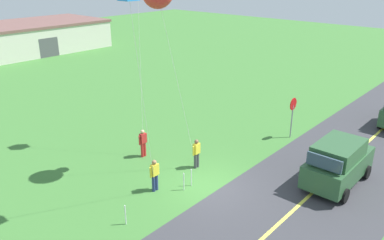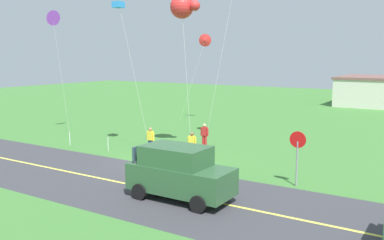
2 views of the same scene
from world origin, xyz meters
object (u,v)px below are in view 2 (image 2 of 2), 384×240
at_px(stop_sign, 298,148).
at_px(kite_pink_drift, 53,18).
at_px(kite_green_far, 205,41).
at_px(person_child_watcher, 192,145).
at_px(person_adult_companion, 150,139).
at_px(kite_yellow_high, 183,7).
at_px(car_suv_foreground, 179,172).
at_px(person_adult_near, 204,135).
at_px(kite_blue_mid, 118,1).

xyz_separation_m(stop_sign, kite_pink_drift, (-19.54, 2.94, 6.86)).
xyz_separation_m(kite_green_far, kite_pink_drift, (-6.29, -11.19, 1.39)).
xyz_separation_m(person_child_watcher, kite_green_far, (-6.44, 12.32, 6.40)).
distance_m(person_adult_companion, person_child_watcher, 3.00).
distance_m(kite_green_far, kite_pink_drift, 12.91).
bearing_deg(kite_yellow_high, kite_green_far, 114.51).
relative_size(car_suv_foreground, person_adult_companion, 2.75).
bearing_deg(kite_yellow_high, person_adult_near, 79.60).
distance_m(car_suv_foreground, stop_sign, 5.64).
bearing_deg(car_suv_foreground, person_adult_companion, 135.61).
bearing_deg(kite_yellow_high, person_child_watcher, -39.70).
relative_size(kite_blue_mid, kite_yellow_high, 1.01).
xyz_separation_m(person_adult_near, person_child_watcher, (0.97, -3.06, 0.00)).
relative_size(person_adult_near, person_child_watcher, 1.00).
bearing_deg(person_child_watcher, car_suv_foreground, 156.36).
bearing_deg(person_child_watcher, person_adult_near, -33.96).
relative_size(car_suv_foreground, kite_pink_drift, 0.48).
relative_size(person_adult_companion, kite_green_far, 0.20).
relative_size(car_suv_foreground, kite_yellow_high, 0.46).
bearing_deg(person_adult_companion, kite_blue_mid, 117.92).
bearing_deg(kite_green_far, person_child_watcher, -62.39).
bearing_deg(stop_sign, person_child_watcher, 165.14).
distance_m(stop_sign, person_child_watcher, 7.10).
bearing_deg(kite_pink_drift, person_child_watcher, -5.11).
bearing_deg(person_adult_near, stop_sign, -45.43).
bearing_deg(car_suv_foreground, person_adult_near, 114.66).
relative_size(kite_blue_mid, kite_pink_drift, 1.04).
height_order(car_suv_foreground, kite_yellow_high, kite_yellow_high).
bearing_deg(kite_pink_drift, person_adult_companion, -6.76).
relative_size(stop_sign, kite_yellow_high, 0.27).
bearing_deg(person_child_watcher, stop_sign, -156.41).
relative_size(person_adult_companion, kite_yellow_high, 0.17).
xyz_separation_m(stop_sign, kite_yellow_high, (-8.13, 2.91, 7.00)).
height_order(stop_sign, kite_pink_drift, kite_pink_drift).
distance_m(person_adult_companion, kite_pink_drift, 12.52).
relative_size(stop_sign, person_adult_companion, 1.60).
height_order(car_suv_foreground, person_adult_companion, car_suv_foreground).
distance_m(person_child_watcher, kite_blue_mid, 9.52).
bearing_deg(kite_yellow_high, kite_blue_mid, -149.90).
relative_size(person_child_watcher, kite_pink_drift, 0.17).
bearing_deg(kite_blue_mid, stop_sign, -4.97).
bearing_deg(kite_blue_mid, kite_green_far, 97.87).
distance_m(person_adult_near, kite_yellow_high, 8.18).
relative_size(person_adult_near, kite_yellow_high, 0.17).
xyz_separation_m(person_adult_near, kite_blue_mid, (-3.66, -3.87, 8.28)).
relative_size(car_suv_foreground, person_child_watcher, 2.75).
xyz_separation_m(person_adult_companion, kite_green_far, (-3.44, 12.34, 6.40)).
xyz_separation_m(car_suv_foreground, kite_blue_mid, (-7.88, 5.33, 7.99)).
xyz_separation_m(person_child_watcher, kite_pink_drift, (-12.74, 1.14, 7.80)).
xyz_separation_m(stop_sign, kite_blue_mid, (-11.44, 0.99, 7.35)).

